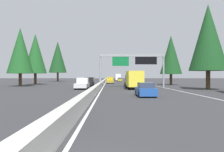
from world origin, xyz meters
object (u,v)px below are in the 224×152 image
object	(u,v)px
bus_distant_b	(118,77)
conifer_left_far	(58,57)
sedan_far_right	(120,80)
conifer_left_near	(20,51)
conifer_right_near	(208,37)
conifer_left_mid	(35,54)
minivan_far_left	(129,82)
sedan_mid_center	(146,90)
conifer_right_mid	(171,55)
sign_gantry_overhead	(133,61)
box_truck_mid_left	(134,79)
oncoming_near	(89,82)
oncoming_far	(82,83)
pickup_distant_a	(110,80)
sedan_near_center	(111,80)

from	to	relation	value
bus_distant_b	conifer_left_far	size ratio (longest dim) A/B	0.73
sedan_far_right	conifer_left_near	world-z (taller)	conifer_left_near
conifer_right_near	conifer_left_mid	xyz separation A→B (m)	(22.23, 34.38, -0.51)
sedan_far_right	minivan_far_left	bearing A→B (deg)	-179.96
conifer_left_mid	sedan_mid_center	bearing A→B (deg)	-147.11
conifer_right_mid	sign_gantry_overhead	bearing A→B (deg)	137.12
sedan_mid_center	conifer_left_far	world-z (taller)	conifer_left_far
conifer_right_near	conifer_left_near	bearing A→B (deg)	70.60
box_truck_mid_left	oncoming_near	world-z (taller)	box_truck_mid_left
conifer_left_far	sedan_far_right	bearing A→B (deg)	-81.69
conifer_right_mid	sedan_far_right	bearing A→B (deg)	15.18
conifer_right_mid	conifer_left_near	world-z (taller)	conifer_left_near
minivan_far_left	conifer_right_mid	distance (m)	14.49
conifer_right_near	oncoming_near	bearing A→B (deg)	56.93
sign_gantry_overhead	oncoming_far	distance (m)	11.82
pickup_distant_a	oncoming_far	size ratio (longest dim) A/B	1.00
minivan_far_left	oncoming_far	distance (m)	13.14
minivan_far_left	bus_distant_b	distance (m)	67.60
sedan_mid_center	sedan_near_center	bearing A→B (deg)	3.59
sedan_near_center	sedan_far_right	bearing A→B (deg)	-12.38
sedan_mid_center	sedan_near_center	distance (m)	54.83
oncoming_far	conifer_right_near	world-z (taller)	conifer_right_near
sign_gantry_overhead	sedan_far_right	world-z (taller)	sign_gantry_overhead
bus_distant_b	minivan_far_left	bearing A→B (deg)	-179.94
sedan_mid_center	conifer_left_far	bearing A→B (deg)	19.51
sedan_near_center	sedan_far_right	xyz separation A→B (m)	(16.78, -3.68, 0.00)
box_truck_mid_left	conifer_left_near	world-z (taller)	conifer_left_near
minivan_far_left	oncoming_far	bearing A→B (deg)	138.77
conifer_right_mid	conifer_left_far	bearing A→B (deg)	44.27
conifer_right_near	conifer_left_near	world-z (taller)	conifer_right_near
sedan_mid_center	box_truck_mid_left	xyz separation A→B (m)	(14.91, -0.27, 0.93)
sedan_mid_center	sedan_near_center	xyz separation A→B (m)	(54.72, 3.44, 0.00)
sedan_near_center	sedan_mid_center	bearing A→B (deg)	-176.41
sign_gantry_overhead	box_truck_mid_left	world-z (taller)	sign_gantry_overhead
sedan_near_center	oncoming_near	xyz separation A→B (m)	(-29.05, 4.82, 0.23)
oncoming_near	conifer_left_mid	distance (m)	18.26
oncoming_near	conifer_right_near	size ratio (longest dim) A/B	0.41
box_truck_mid_left	conifer_left_mid	xyz separation A→B (m)	(19.88, 22.77, 6.18)
sedan_mid_center	pickup_distant_a	size ratio (longest dim) A/B	0.79
oncoming_far	sign_gantry_overhead	bearing A→B (deg)	124.89
oncoming_near	conifer_left_far	xyz separation A→B (m)	(42.28, 15.82, 8.64)
oncoming_near	sign_gantry_overhead	bearing A→B (deg)	62.12
pickup_distant_a	conifer_right_mid	size ratio (longest dim) A/B	0.47
conifer_right_near	conifer_left_near	distance (m)	36.45
sedan_far_right	conifer_left_far	world-z (taller)	conifer_left_far
conifer_right_near	sign_gantry_overhead	bearing A→B (deg)	53.18
conifer_right_mid	conifer_left_mid	distance (m)	33.58
conifer_left_far	oncoming_far	bearing A→B (deg)	-163.60
sedan_mid_center	conifer_right_near	bearing A→B (deg)	-43.40
sign_gantry_overhead	conifer_right_near	size ratio (longest dim) A/B	0.93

